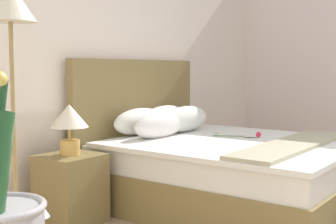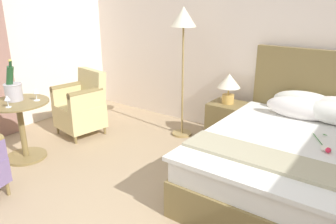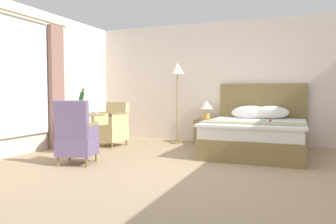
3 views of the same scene
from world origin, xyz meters
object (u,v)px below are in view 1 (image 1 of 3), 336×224
Objects in this scene: floor_lamp_brass at (11,26)px; wine_glass_near_edge at (37,212)px; bedside_lamp at (69,121)px; bed at (220,166)px; nightstand at (71,189)px.

floor_lamp_brass is 12.16× the size of wine_glass_near_edge.
bedside_lamp is at bearing 14.70° from floor_lamp_brass.
bedside_lamp is (-1.14, 0.69, 0.46)m from bed.
bedside_lamp is at bearing 46.44° from wine_glass_near_edge.
nightstand is 0.31× the size of floor_lamp_brass.
floor_lamp_brass reaches higher than bedside_lamp.
bed is 14.70× the size of wine_glass_near_edge.
floor_lamp_brass is (-1.76, 0.53, 1.14)m from bed.
nightstand is at bearing 0.00° from bedside_lamp.
nightstand is at bearing 46.44° from wine_glass_near_edge.
nightstand is (-1.14, 0.69, -0.08)m from bed.
bedside_lamp is 2.40m from wine_glass_near_edge.
bed reaches higher than bedside_lamp.
wine_glass_near_edge is (-2.79, -1.04, 0.47)m from bed.
wine_glass_near_edge is (-1.03, -1.57, -0.67)m from floor_lamp_brass.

